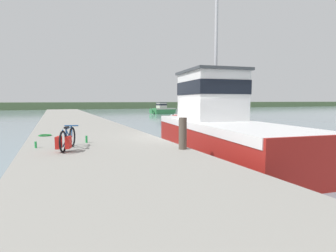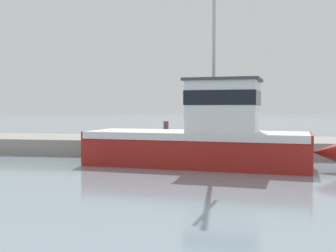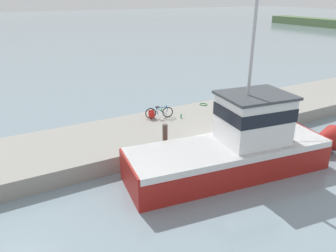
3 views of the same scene
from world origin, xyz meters
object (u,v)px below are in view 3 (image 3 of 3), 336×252
object	(u,v)px
bicycle_touring	(157,113)
mooring_post	(165,134)
fishing_boat_main	(240,145)
water_bottle_on_curb	(162,110)
water_bottle_by_bike	(181,116)

from	to	relation	value
bicycle_touring	mooring_post	size ratio (longest dim) A/B	1.64
fishing_boat_main	bicycle_touring	distance (m)	6.36
fishing_boat_main	water_bottle_on_curb	xyz separation A→B (m)	(-7.16, -0.29, -0.40)
fishing_boat_main	water_bottle_by_bike	world-z (taller)	fishing_boat_main
fishing_boat_main	mooring_post	bearing A→B (deg)	-132.96
water_bottle_by_bike	water_bottle_on_curb	bearing A→B (deg)	-164.19
fishing_boat_main	mooring_post	size ratio (longest dim) A/B	11.41
fishing_boat_main	mooring_post	world-z (taller)	fishing_boat_main
water_bottle_on_curb	bicycle_touring	bearing A→B (deg)	-42.46
water_bottle_by_bike	fishing_boat_main	bearing A→B (deg)	-1.79
bicycle_touring	water_bottle_on_curb	world-z (taller)	bicycle_touring
bicycle_touring	water_bottle_by_bike	bearing A→B (deg)	78.36
fishing_boat_main	bicycle_touring	bearing A→B (deg)	-162.42
fishing_boat_main	water_bottle_by_bike	size ratio (longest dim) A/B	44.47
mooring_post	water_bottle_on_curb	world-z (taller)	mooring_post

